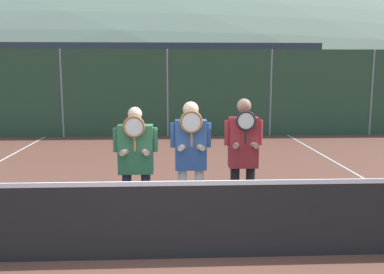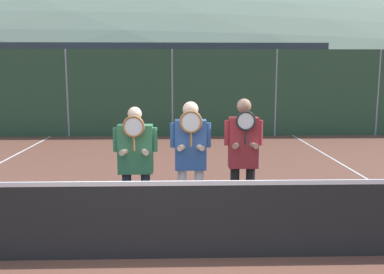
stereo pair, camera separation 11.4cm
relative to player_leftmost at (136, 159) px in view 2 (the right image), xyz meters
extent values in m
plane|color=brown|center=(0.37, -0.90, -1.05)|extent=(120.00, 120.00, 0.00)
ellipsoid|color=slate|center=(0.37, 50.14, -1.05)|extent=(117.61, 65.34, 22.87)
cube|color=#9EA3A8|center=(-0.57, 16.80, 0.51)|extent=(15.61, 5.00, 3.12)
cube|color=#3D4247|center=(-0.57, 16.80, 2.25)|extent=(16.11, 5.50, 0.36)
cylinder|color=gray|center=(-3.18, 8.76, 0.42)|extent=(0.06, 0.06, 2.94)
cylinder|color=gray|center=(0.37, 8.76, 0.42)|extent=(0.06, 0.06, 2.94)
cylinder|color=gray|center=(3.91, 8.76, 0.42)|extent=(0.06, 0.06, 2.94)
cylinder|color=gray|center=(7.46, 8.76, 0.42)|extent=(0.06, 0.06, 2.94)
cube|color=#2D4C33|center=(0.37, 8.76, 0.42)|extent=(21.27, 0.02, 2.94)
cube|color=black|center=(0.37, -0.90, -0.59)|extent=(11.05, 0.02, 0.92)
cube|color=white|center=(0.37, -0.90, -0.10)|extent=(11.05, 0.03, 0.06)
cube|color=white|center=(4.55, 2.10, -1.04)|extent=(0.05, 16.00, 0.01)
cylinder|color=#232838|center=(-0.13, 0.01, -0.62)|extent=(0.13, 0.13, 0.85)
cylinder|color=#232838|center=(0.13, 0.01, -0.62)|extent=(0.13, 0.13, 0.85)
cube|color=#337047|center=(0.00, 0.01, 0.14)|extent=(0.48, 0.22, 0.67)
sphere|color=#DBB293|center=(0.00, 0.01, 0.63)|extent=(0.19, 0.19, 0.19)
cylinder|color=#337047|center=(-0.26, 0.01, 0.27)|extent=(0.08, 0.08, 0.33)
cylinder|color=#337047|center=(0.26, 0.01, 0.27)|extent=(0.08, 0.08, 0.33)
cylinder|color=#DBB293|center=(-0.12, -0.08, 0.13)|extent=(0.16, 0.27, 0.08)
cylinder|color=#DBB293|center=(0.12, -0.08, 0.13)|extent=(0.16, 0.27, 0.08)
cylinder|color=#936033|center=(0.00, -0.17, 0.25)|extent=(0.03, 0.03, 0.20)
torus|color=#936033|center=(0.00, -0.17, 0.48)|extent=(0.30, 0.03, 0.30)
cylinder|color=silver|center=(0.00, -0.17, 0.48)|extent=(0.24, 0.00, 0.24)
cylinder|color=white|center=(0.65, 0.08, -0.61)|extent=(0.13, 0.13, 0.88)
cylinder|color=white|center=(0.89, 0.08, -0.61)|extent=(0.13, 0.13, 0.88)
cube|color=#335693|center=(0.77, 0.08, 0.19)|extent=(0.44, 0.22, 0.70)
sphere|color=#DBB293|center=(0.77, 0.08, 0.68)|extent=(0.22, 0.22, 0.22)
cylinder|color=#335693|center=(0.52, 0.08, 0.32)|extent=(0.08, 0.08, 0.34)
cylinder|color=#335693|center=(1.01, 0.08, 0.32)|extent=(0.08, 0.08, 0.34)
cylinder|color=#DBB293|center=(0.66, -0.01, 0.17)|extent=(0.16, 0.27, 0.08)
cylinder|color=#DBB293|center=(0.88, -0.01, 0.17)|extent=(0.16, 0.27, 0.08)
cylinder|color=#936033|center=(0.77, -0.10, 0.29)|extent=(0.03, 0.03, 0.20)
torus|color=#936033|center=(0.77, -0.10, 0.53)|extent=(0.31, 0.03, 0.31)
cylinder|color=silver|center=(0.77, -0.10, 0.53)|extent=(0.26, 0.00, 0.26)
cylinder|color=black|center=(1.40, 0.09, -0.60)|extent=(0.13, 0.13, 0.90)
cylinder|color=black|center=(1.62, 0.09, -0.60)|extent=(0.13, 0.13, 0.90)
cube|color=maroon|center=(1.51, 0.09, 0.21)|extent=(0.41, 0.22, 0.71)
sphere|color=#997056|center=(1.51, 0.09, 0.73)|extent=(0.20, 0.20, 0.20)
cylinder|color=maroon|center=(1.28, 0.09, 0.35)|extent=(0.08, 0.08, 0.35)
cylinder|color=maroon|center=(1.74, 0.09, 0.35)|extent=(0.08, 0.08, 0.35)
cylinder|color=#997056|center=(1.41, 0.00, 0.20)|extent=(0.16, 0.27, 0.08)
cylinder|color=#997056|center=(1.61, 0.00, 0.20)|extent=(0.16, 0.27, 0.08)
cylinder|color=black|center=(1.51, -0.09, 0.32)|extent=(0.03, 0.03, 0.20)
torus|color=black|center=(1.51, -0.09, 0.54)|extent=(0.28, 0.03, 0.28)
cylinder|color=silver|center=(1.51, -0.09, 0.54)|extent=(0.23, 0.00, 0.23)
cube|color=silver|center=(-5.32, 11.19, -0.35)|extent=(4.51, 1.72, 0.79)
cube|color=#2D3842|center=(-5.32, 11.19, 0.37)|extent=(2.48, 1.58, 0.65)
cylinder|color=black|center=(-3.85, 10.31, -0.75)|extent=(0.60, 0.16, 0.60)
cylinder|color=black|center=(-3.85, 12.07, -0.75)|extent=(0.60, 0.16, 0.60)
cylinder|color=black|center=(-6.79, 12.07, -0.75)|extent=(0.60, 0.16, 0.60)
cube|color=slate|center=(-0.24, 11.22, -0.31)|extent=(4.58, 1.88, 0.88)
cube|color=#2D3842|center=(-0.24, 11.22, 0.49)|extent=(2.52, 1.73, 0.72)
cylinder|color=black|center=(1.25, 10.27, -0.75)|extent=(0.60, 0.16, 0.60)
cylinder|color=black|center=(1.25, 12.18, -0.75)|extent=(0.60, 0.16, 0.60)
cylinder|color=black|center=(-1.73, 10.27, -0.75)|extent=(0.60, 0.16, 0.60)
cylinder|color=black|center=(-1.73, 12.18, -0.75)|extent=(0.60, 0.16, 0.60)
cube|color=black|center=(4.83, 11.29, -0.38)|extent=(4.49, 1.81, 0.75)
cube|color=#2D3842|center=(4.83, 11.29, 0.30)|extent=(2.47, 1.67, 0.61)
cylinder|color=black|center=(6.29, 10.36, -0.75)|extent=(0.60, 0.16, 0.60)
cylinder|color=black|center=(6.29, 12.22, -0.75)|extent=(0.60, 0.16, 0.60)
cylinder|color=black|center=(3.37, 10.36, -0.75)|extent=(0.60, 0.16, 0.60)
cylinder|color=black|center=(3.37, 12.22, -0.75)|extent=(0.60, 0.16, 0.60)
cylinder|color=black|center=(8.36, 11.83, -0.75)|extent=(0.60, 0.16, 0.60)
camera|label=1|loc=(0.50, -5.82, 1.24)|focal=40.00mm
camera|label=2|loc=(0.61, -5.82, 1.24)|focal=40.00mm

